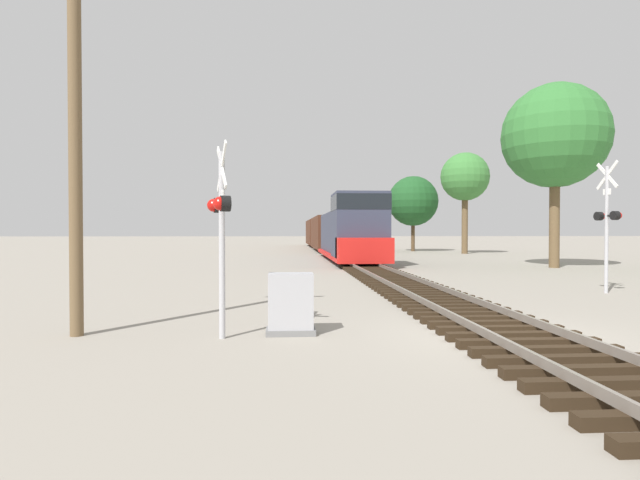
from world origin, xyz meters
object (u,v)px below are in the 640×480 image
object	(u,v)px
crossing_signal_near	(220,218)
crossing_signal_far	(607,219)
utility_pole	(75,117)
tree_far_right	(555,136)
tree_deep_background	(413,201)
relay_cabinet	(291,304)
freight_train	(330,233)
tree_mid_background	(465,178)

from	to	relation	value
crossing_signal_near	crossing_signal_far	size ratio (longest dim) A/B	0.86
crossing_signal_near	utility_pole	world-z (taller)	utility_pole
tree_far_right	tree_deep_background	distance (m)	23.99
tree_deep_background	relay_cabinet	bearing A→B (deg)	-107.61
crossing_signal_near	tree_deep_background	world-z (taller)	tree_deep_background
relay_cabinet	tree_far_right	bearing A→B (deg)	48.95
crossing_signal_far	freight_train	bearing A→B (deg)	1.79
crossing_signal_far	tree_deep_background	size ratio (longest dim) A/B	0.56
tree_mid_background	tree_deep_background	xyz separation A→B (m)	(-3.34, 6.00, -1.84)
utility_pole	tree_far_right	distance (m)	26.19
freight_train	crossing_signal_near	size ratio (longest dim) A/B	12.76
freight_train	crossing_signal_near	xyz separation A→B (m)	(-5.59, -40.35, 0.44)
relay_cabinet	tree_far_right	xyz separation A→B (m)	(15.16, 17.41, 6.87)
tree_mid_background	tree_deep_background	bearing A→B (deg)	119.12
crossing_signal_near	tree_mid_background	distance (m)	40.01
tree_mid_background	tree_deep_background	distance (m)	7.11
tree_far_right	tree_mid_background	distance (m)	17.85
relay_cabinet	utility_pole	distance (m)	5.66
crossing_signal_far	utility_pole	world-z (taller)	utility_pole
utility_pole	tree_deep_background	size ratio (longest dim) A/B	1.07
tree_mid_background	freight_train	bearing A→B (deg)	158.42
crossing_signal_near	crossing_signal_far	xyz separation A→B (m)	(12.01, 6.30, 0.15)
crossing_signal_far	relay_cabinet	world-z (taller)	crossing_signal_far
crossing_signal_far	tree_mid_background	distance (m)	30.15
crossing_signal_near	tree_far_right	world-z (taller)	tree_far_right
crossing_signal_near	tree_mid_background	xyz separation A→B (m)	(17.78, 35.54, 4.73)
utility_pole	tree_far_right	size ratio (longest dim) A/B	0.80
utility_pole	tree_far_right	world-z (taller)	tree_far_right
freight_train	utility_pole	world-z (taller)	utility_pole
utility_pole	crossing_signal_far	bearing A→B (deg)	21.42
tree_mid_background	crossing_signal_near	bearing A→B (deg)	-116.58
freight_train	tree_far_right	xyz separation A→B (m)	(10.92, -22.62, 5.58)
crossing_signal_far	tree_mid_background	xyz separation A→B (m)	(5.77, 29.24, 4.58)
crossing_signal_near	tree_deep_background	size ratio (longest dim) A/B	0.48
tree_far_right	tree_deep_background	xyz separation A→B (m)	(-2.08, 23.80, -2.26)
relay_cabinet	tree_deep_background	world-z (taller)	tree_deep_background
tree_far_right	tree_deep_background	size ratio (longest dim) A/B	1.34
crossing_signal_near	relay_cabinet	distance (m)	2.22
crossing_signal_far	relay_cabinet	distance (m)	12.35
crossing_signal_near	crossing_signal_far	bearing A→B (deg)	100.09
relay_cabinet	utility_pole	size ratio (longest dim) A/B	0.15
crossing_signal_near	relay_cabinet	xyz separation A→B (m)	(1.36, 0.33, -1.73)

